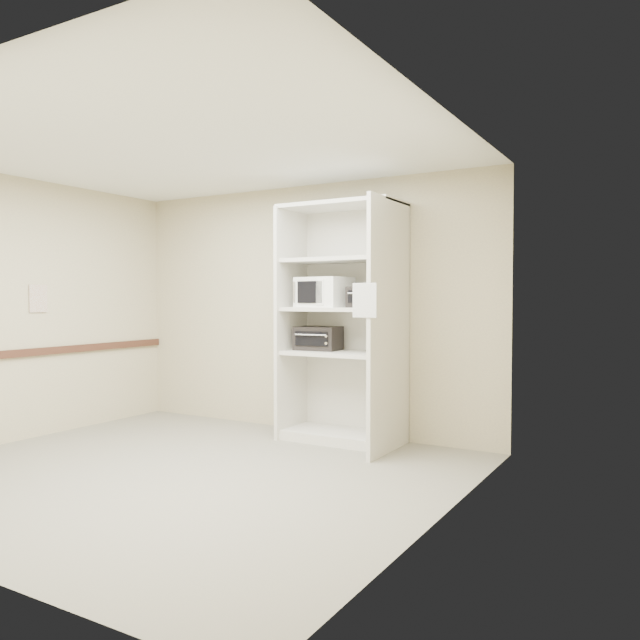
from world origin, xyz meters
The scene contains 12 objects.
floor centered at (0.00, 0.00, 0.00)m, with size 4.50×4.00×0.01m, color slate.
ceiling centered at (0.00, 0.00, 2.70)m, with size 4.50×4.00×0.01m, color white.
wall_back centered at (0.00, 2.00, 1.35)m, with size 4.50×0.02×2.70m, color tan.
wall_left centered at (-2.25, 0.00, 1.35)m, with size 0.02×4.00×2.70m, color tan.
wall_right centered at (2.25, 0.00, 1.35)m, with size 0.02×4.00×2.70m, color tan.
shelving_unit centered at (0.67, 1.70, 1.13)m, with size 1.24×0.92×2.42m.
microwave centered at (0.43, 1.68, 1.52)m, with size 0.51×0.39×0.31m, color white.
toaster_oven_upper centered at (0.93, 1.67, 1.47)m, with size 0.36×0.27×0.21m, color black.
toaster_oven_lower centered at (0.32, 1.74, 1.04)m, with size 0.44×0.33×0.25m, color black.
paper_sign centered at (1.18, 1.07, 1.44)m, with size 0.24×0.01×0.30m, color white.
chair_rail centered at (-2.23, 0.00, 0.90)m, with size 0.04×3.98×0.08m, color #402218.
wall_poster centered at (-2.24, 0.28, 1.46)m, with size 0.01×0.21×0.29m, color silver.
Camera 1 is at (3.62, -3.87, 1.46)m, focal length 35.00 mm.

